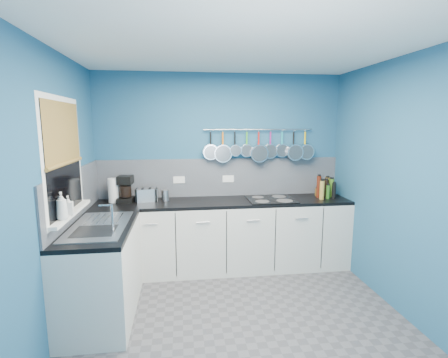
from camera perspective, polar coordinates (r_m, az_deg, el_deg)
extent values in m
cube|color=#47474C|center=(3.46, 2.63, -23.22)|extent=(3.20, 3.00, 0.02)
cube|color=white|center=(2.98, 3.03, 22.08)|extent=(3.20, 3.00, 0.02)
cube|color=#205174|center=(4.45, -0.62, 1.61)|extent=(3.20, 0.02, 2.50)
cube|color=#205174|center=(1.57, 12.85, -13.47)|extent=(3.20, 0.02, 2.50)
cube|color=#205174|center=(3.13, -27.69, -2.84)|extent=(0.02, 3.00, 2.50)
cube|color=#205174|center=(3.62, 28.78, -1.38)|extent=(0.02, 3.00, 2.50)
cube|color=slate|center=(4.44, -0.58, 0.29)|extent=(3.20, 0.02, 0.50)
cube|color=slate|center=(3.69, -24.08, -2.41)|extent=(0.02, 1.80, 0.50)
cube|color=beige|center=(4.34, -0.11, -9.75)|extent=(3.20, 0.60, 0.86)
cube|color=black|center=(4.21, -0.11, -3.96)|extent=(3.20, 0.60, 0.04)
cube|color=beige|center=(3.56, -20.09, -14.79)|extent=(0.60, 1.20, 0.86)
cube|color=black|center=(3.40, -20.52, -7.84)|extent=(0.60, 1.20, 0.04)
cube|color=white|center=(3.35, -25.77, 3.26)|extent=(0.01, 1.00, 1.10)
cube|color=black|center=(3.35, -25.69, 3.26)|extent=(0.01, 0.90, 1.00)
cube|color=olive|center=(3.33, -25.83, 7.11)|extent=(0.01, 0.90, 0.55)
cube|color=white|center=(3.43, -24.75, -5.30)|extent=(0.10, 0.98, 0.03)
cube|color=silver|center=(3.40, -20.54, -7.46)|extent=(0.50, 0.95, 0.01)
cube|color=white|center=(4.40, -7.69, -0.14)|extent=(0.15, 0.01, 0.09)
cube|color=white|center=(4.44, 0.72, 0.03)|extent=(0.15, 0.01, 0.09)
cylinder|color=silver|center=(4.43, 5.96, 8.40)|extent=(1.45, 0.02, 0.02)
imported|color=white|center=(3.14, -26.03, -4.16)|extent=(0.11, 0.11, 0.24)
imported|color=white|center=(3.30, -25.10, -4.08)|extent=(0.09, 0.09, 0.17)
cylinder|color=white|center=(4.30, -18.36, -1.87)|extent=(0.16, 0.16, 0.30)
cube|color=silver|center=(4.26, -13.12, -2.68)|extent=(0.27, 0.20, 0.16)
cylinder|color=silver|center=(4.25, -10.01, -2.77)|extent=(0.12, 0.12, 0.14)
cube|color=black|center=(4.29, 8.02, -3.47)|extent=(0.59, 0.52, 0.01)
cylinder|color=brown|center=(4.70, 17.24, -1.21)|extent=(0.06, 0.06, 0.24)
cylinder|color=#8C5914|center=(4.66, 16.45, -1.47)|extent=(0.07, 0.07, 0.21)
cylinder|color=brown|center=(4.64, 15.59, -2.14)|extent=(0.05, 0.05, 0.10)
cylinder|color=#3F721E|center=(4.62, 17.88, -1.45)|extent=(0.07, 0.07, 0.24)
cylinder|color=black|center=(4.56, 17.05, -1.59)|extent=(0.06, 0.06, 0.23)
cylinder|color=#4C190C|center=(4.54, 15.89, -1.27)|extent=(0.06, 0.06, 0.28)
cylinder|color=black|center=(4.54, 18.28, -1.93)|extent=(0.05, 0.05, 0.20)
cylinder|color=#265919|center=(4.50, 17.35, -2.13)|extent=(0.05, 0.05, 0.18)
cylinder|color=olive|center=(4.44, 16.40, -1.83)|extent=(0.06, 0.06, 0.24)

